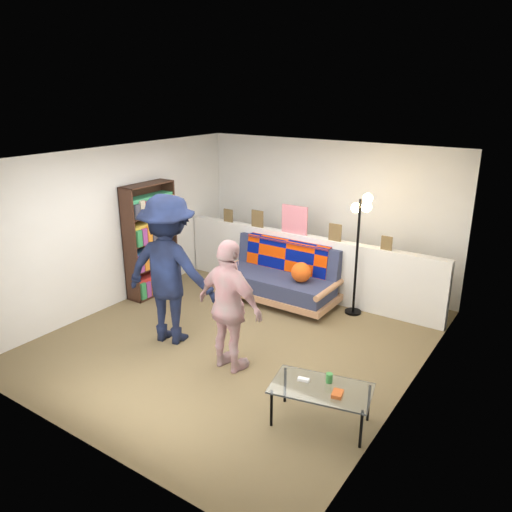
% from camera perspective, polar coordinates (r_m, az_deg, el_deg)
% --- Properties ---
extents(ground, '(5.00, 5.00, 0.00)m').
position_cam_1_polar(ground, '(6.78, -1.91, -9.34)').
color(ground, brown).
rests_on(ground, ground).
extents(room_shell, '(4.60, 5.05, 2.45)m').
position_cam_1_polar(room_shell, '(6.55, 0.35, 5.32)').
color(room_shell, silver).
rests_on(room_shell, ground).
extents(half_wall_ledge, '(4.45, 0.15, 1.00)m').
position_cam_1_polar(half_wall_ledge, '(7.98, 5.62, -1.06)').
color(half_wall_ledge, silver).
rests_on(half_wall_ledge, ground).
extents(ledge_decor, '(2.97, 0.02, 0.45)m').
position_cam_1_polar(ledge_decor, '(7.87, 4.25, 3.85)').
color(ledge_decor, brown).
rests_on(ledge_decor, half_wall_ledge).
extents(futon_sofa, '(1.90, 0.93, 0.81)m').
position_cam_1_polar(futon_sofa, '(7.79, 2.77, -2.45)').
color(futon_sofa, '#B37C57').
rests_on(futon_sofa, ground).
extents(bookshelf, '(0.30, 0.90, 1.80)m').
position_cam_1_polar(bookshelf, '(8.09, -11.94, 1.41)').
color(bookshelf, black).
rests_on(bookshelf, ground).
extents(coffee_table, '(1.07, 0.74, 0.51)m').
position_cam_1_polar(coffee_table, '(5.09, 7.54, -14.94)').
color(coffee_table, black).
rests_on(coffee_table, ground).
extents(floor_lamp, '(0.36, 0.33, 1.80)m').
position_cam_1_polar(floor_lamp, '(7.20, 11.86, 2.88)').
color(floor_lamp, black).
rests_on(floor_lamp, ground).
extents(person_left, '(1.38, 0.95, 1.95)m').
position_cam_1_polar(person_left, '(6.46, -9.87, -1.58)').
color(person_left, black).
rests_on(person_left, ground).
extents(person_right, '(0.97, 0.49, 1.60)m').
position_cam_1_polar(person_right, '(5.77, -3.01, -5.81)').
color(person_right, pink).
rests_on(person_right, ground).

